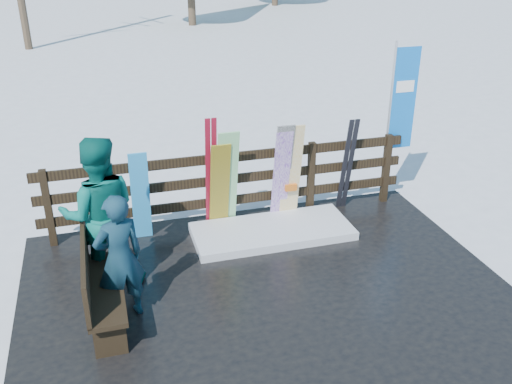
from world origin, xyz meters
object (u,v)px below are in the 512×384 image
object	(u,v)px
snowboard_4	(282,174)
snowboard_5	(291,173)
rental_flag	(400,105)
snowboard_1	(227,180)
snowboard_3	(281,176)
bench	(98,284)
person_front	(119,258)
person_back	(100,214)
snowboard_2	(220,187)
snowboard_0	(141,197)

from	to	relation	value
snowboard_4	snowboard_5	bearing A→B (deg)	-0.00
rental_flag	snowboard_1	bearing A→B (deg)	-174.58
snowboard_3	snowboard_4	world-z (taller)	snowboard_4
bench	snowboard_4	world-z (taller)	snowboard_4
bench	person_front	distance (m)	0.38
snowboard_5	person_front	distance (m)	3.15
person_front	person_back	world-z (taller)	person_back
snowboard_3	snowboard_2	bearing A→B (deg)	180.00
snowboard_2	snowboard_4	distance (m)	0.96
bench	snowboard_3	world-z (taller)	snowboard_3
snowboard_1	person_front	size ratio (longest dim) A/B	1.05
snowboard_2	person_back	world-z (taller)	person_back
snowboard_2	person_front	xyz separation A→B (m)	(-1.54, -1.73, 0.07)
bench	snowboard_2	xyz separation A→B (m)	(1.80, 1.78, 0.19)
snowboard_5	person_front	size ratio (longest dim) A/B	1.02
snowboard_1	person_back	xyz separation A→B (m)	(-1.81, -0.98, 0.19)
snowboard_2	rental_flag	distance (m)	3.10
person_front	snowboard_2	bearing A→B (deg)	-150.50
snowboard_4	snowboard_5	world-z (taller)	snowboard_4
snowboard_0	person_back	size ratio (longest dim) A/B	0.71
snowboard_0	snowboard_3	bearing A→B (deg)	-0.00
person_front	person_back	size ratio (longest dim) A/B	0.79
snowboard_2	person_back	size ratio (longest dim) A/B	0.73
snowboard_4	bench	bearing A→B (deg)	-147.08
snowboard_3	rental_flag	distance (m)	2.21
bench	snowboard_1	world-z (taller)	snowboard_1
snowboard_3	person_front	distance (m)	3.02
bench	snowboard_4	size ratio (longest dim) A/B	0.93
snowboard_0	snowboard_1	world-z (taller)	snowboard_1
bench	snowboard_4	bearing A→B (deg)	32.92
bench	snowboard_5	bearing A→B (deg)	31.60
snowboard_1	snowboard_3	size ratio (longest dim) A/B	1.07
bench	rental_flag	bearing A→B (deg)	23.33
rental_flag	snowboard_0	bearing A→B (deg)	-176.23
snowboard_3	snowboard_5	world-z (taller)	snowboard_5
bench	person_back	size ratio (longest dim) A/B	0.76
bench	snowboard_4	distance (m)	3.29
snowboard_5	rental_flag	world-z (taller)	rental_flag
snowboard_2	person_back	distance (m)	1.98
bench	snowboard_0	xyz separation A→B (m)	(0.66, 1.78, 0.18)
snowboard_2	snowboard_5	bearing A→B (deg)	-0.00
person_back	person_front	bearing A→B (deg)	103.89
rental_flag	person_back	bearing A→B (deg)	-164.93
bench	snowboard_0	size ratio (longest dim) A/B	1.08
snowboard_5	rental_flag	bearing A→B (deg)	8.25
snowboard_0	person_front	size ratio (longest dim) A/B	0.90
rental_flag	person_back	xyz separation A→B (m)	(-4.66, -1.25, -0.62)
rental_flag	person_front	bearing A→B (deg)	-155.96
snowboard_0	snowboard_2	distance (m)	1.14
snowboard_0	snowboard_1	distance (m)	1.25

